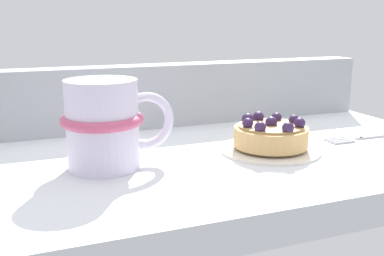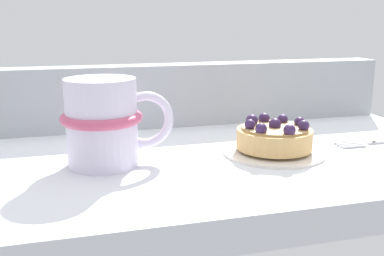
% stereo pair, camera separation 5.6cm
% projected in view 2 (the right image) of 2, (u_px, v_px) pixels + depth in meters
% --- Properties ---
extents(ground_plane, '(0.70, 0.39, 0.04)m').
position_uv_depth(ground_plane, '(213.00, 166.00, 0.60)').
color(ground_plane, silver).
extents(window_rail_back, '(0.69, 0.05, 0.10)m').
position_uv_depth(window_rail_back, '(181.00, 94.00, 0.74)').
color(window_rail_back, '#9EA3A8').
rests_on(window_rail_back, ground_plane).
extents(dessert_plate, '(0.13, 0.13, 0.01)m').
position_uv_depth(dessert_plate, '(274.00, 151.00, 0.59)').
color(dessert_plate, silver).
rests_on(dessert_plate, ground_plane).
extents(raspberry_tart, '(0.10, 0.10, 0.04)m').
position_uv_depth(raspberry_tart, '(274.00, 136.00, 0.58)').
color(raspberry_tart, tan).
rests_on(raspberry_tart, dessert_plate).
extents(coffee_mug, '(0.13, 0.09, 0.10)m').
position_uv_depth(coffee_mug, '(104.00, 122.00, 0.53)').
color(coffee_mug, silver).
rests_on(coffee_mug, ground_plane).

